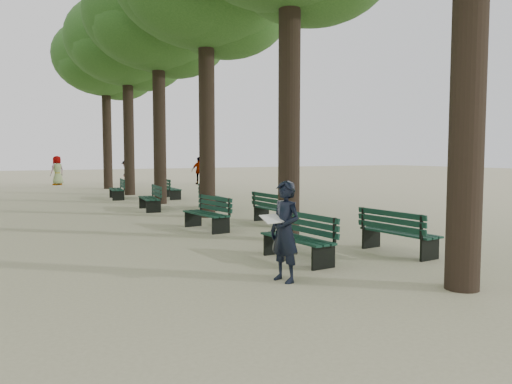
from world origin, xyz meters
TOP-DOWN VIEW (x-y plane):
  - ground at (0.00, 0.00)m, footprint 120.00×120.00m
  - tree_central_3 at (1.50, 13.00)m, footprint 6.00×6.00m
  - tree_central_4 at (1.50, 18.00)m, footprint 6.00×6.00m
  - tree_central_5 at (1.50, 23.00)m, footprint 6.00×6.00m
  - bench_left_0 at (0.37, 0.90)m, footprint 0.69×1.83m
  - bench_left_1 at (0.37, 5.42)m, footprint 0.76×1.85m
  - bench_left_2 at (0.37, 10.77)m, footprint 0.78×1.85m
  - bench_left_3 at (0.37, 15.96)m, footprint 0.81×1.86m
  - bench_right_0 at (2.63, 0.49)m, footprint 0.70×1.84m
  - bench_right_1 at (2.63, 5.58)m, footprint 0.59×1.81m
  - bench_right_2 at (2.63, 10.18)m, footprint 0.72×1.84m
  - bench_right_3 at (2.63, 15.04)m, footprint 0.65×1.82m
  - man_with_map at (-0.65, -0.29)m, footprint 0.67×0.72m
  - pedestrian_c at (7.82, 24.26)m, footprint 1.11×0.45m
  - pedestrian_b at (3.64, 27.39)m, footprint 0.72×1.08m
  - pedestrian_d at (-0.69, 28.18)m, footprint 1.01×0.79m

SIDE VIEW (x-z plane):
  - ground at x=0.00m, z-range 0.00..0.00m
  - bench_left_0 at x=0.37m, z-range -0.19..0.73m
  - bench_left_1 at x=0.37m, z-range -0.19..0.73m
  - bench_left_2 at x=0.37m, z-range -0.19..0.73m
  - bench_left_3 at x=0.37m, z-range -0.19..0.73m
  - bench_right_0 at x=2.63m, z-range -0.19..0.73m
  - bench_right_1 at x=2.63m, z-range -0.19..0.73m
  - bench_right_2 at x=2.63m, z-range -0.19..0.73m
  - bench_right_3 at x=2.63m, z-range -0.19..0.73m
  - pedestrian_b at x=3.64m, z-range 0.00..1.61m
  - man_with_map at x=-0.65m, z-range 0.00..1.65m
  - pedestrian_c at x=7.82m, z-range 0.00..1.85m
  - pedestrian_d at x=-0.69m, z-range 0.00..1.93m
  - tree_central_3 at x=1.50m, z-range 2.68..12.63m
  - tree_central_4 at x=1.50m, z-range 2.68..12.63m
  - tree_central_5 at x=1.50m, z-range 2.68..12.63m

